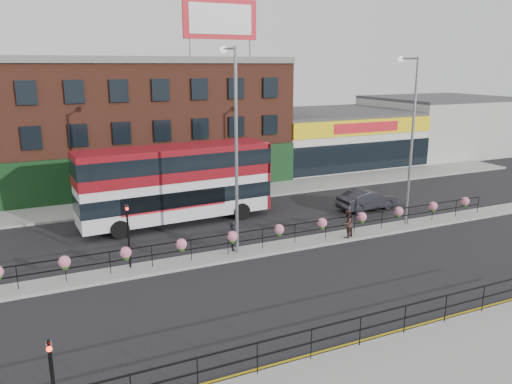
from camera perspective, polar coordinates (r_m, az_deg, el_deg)
name	(u,v)px	position (r m, az deg, el deg)	size (l,w,h in m)	color
ground	(279,248)	(27.63, 2.62, -6.44)	(120.00, 120.00, 0.00)	black
south_pavement	(442,361)	(18.87, 20.46, -17.67)	(60.00, 4.00, 0.15)	gray
north_pavement	(207,196)	(38.15, -5.67, -0.48)	(60.00, 4.00, 0.15)	gray
median	(279,247)	(27.60, 2.63, -6.29)	(60.00, 1.60, 0.15)	gray
yellow_line_inner	(396,331)	(20.32, 15.73, -15.05)	(60.00, 0.10, 0.01)	gold
yellow_line_outer	(399,333)	(20.21, 16.07, -15.26)	(60.00, 0.10, 0.01)	gold
brick_building	(129,122)	(43.84, -14.31, 7.80)	(25.00, 12.21, 10.30)	brown
supermarket	(329,137)	(51.62, 8.34, 6.25)	(15.00, 12.25, 5.30)	silver
warehouse_east	(439,125)	(60.89, 20.14, 7.22)	(14.50, 12.00, 6.30)	#A5A5A0
billboard	(220,19)	(40.69, -4.11, 19.09)	(6.00, 0.29, 4.40)	red
median_railing	(279,230)	(27.27, 2.65, -4.38)	(30.04, 0.56, 1.23)	black
south_railing	(361,324)	(18.47, 11.86, -14.58)	(20.04, 0.05, 1.12)	black
double_decker_bus	(176,176)	(31.60, -9.11, 1.77)	(12.26, 3.56, 4.91)	silver
car	(368,200)	(35.45, 12.64, -0.85)	(4.39, 1.67, 1.43)	#26262D
pedestrian_a	(233,235)	(26.75, -2.67, -4.99)	(0.49, 0.65, 1.60)	black
pedestrian_b	(347,224)	(29.05, 10.38, -3.57)	(0.98, 0.89, 1.65)	#362420
lamp_column_west	(234,134)	(25.28, -2.52, 6.62)	(0.38, 1.85, 10.56)	gray
lamp_column_east	(410,127)	(31.61, 17.19, 7.10)	(0.36, 1.78, 10.13)	gray
traffic_light_south	(52,372)	(13.97, -22.30, -18.50)	(0.15, 0.28, 3.65)	black
traffic_light_median	(128,222)	(24.74, -14.47, -3.36)	(0.15, 0.28, 3.65)	black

